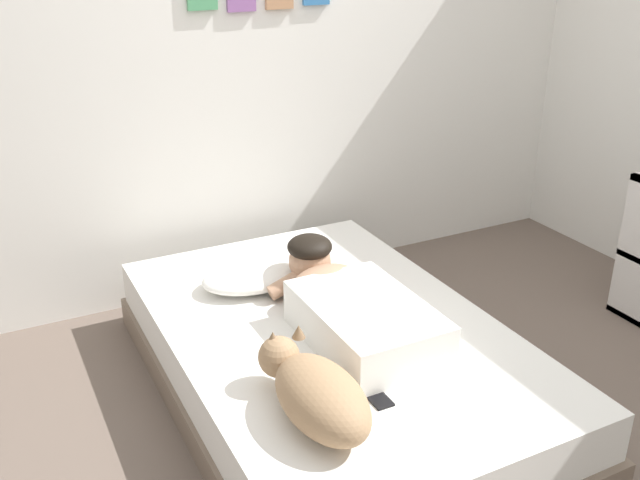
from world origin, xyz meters
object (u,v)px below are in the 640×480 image
person_lying (349,305)px  coffee_cup (334,275)px  dog (316,392)px  cell_phone (376,397)px  bed (332,361)px  pillow (257,275)px

person_lying → coffee_cup: bearing=70.6°
dog → cell_phone: dog is taller
person_lying → cell_phone: (-0.15, -0.47, -0.10)m
dog → bed: bearing=57.2°
pillow → person_lying: size_ratio=0.57×
coffee_cup → cell_phone: (-0.28, -0.86, -0.03)m
bed → cell_phone: 0.54m
pillow → dog: (-0.20, -0.99, 0.05)m
bed → coffee_cup: 0.45m
pillow → coffee_cup: bearing=-21.8°
person_lying → cell_phone: bearing=-107.5°
bed → pillow: pillow is taller
person_lying → cell_phone: person_lying is taller
cell_phone → dog: bearing=-179.2°
coffee_cup → cell_phone: bearing=-108.4°
coffee_cup → person_lying: bearing=-109.4°
person_lying → bed: bearing=145.5°
dog → pillow: bearing=78.8°
bed → pillow: 0.55m
bed → coffee_cup: bearing=60.9°
coffee_cup → cell_phone: 0.90m
person_lying → dog: 0.61m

